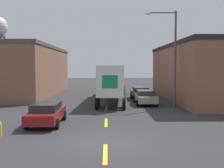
# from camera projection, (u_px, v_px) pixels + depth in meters

# --- Properties ---
(ground_plane) EXTENTS (160.00, 160.00, 0.00)m
(ground_plane) POSITION_uv_depth(u_px,v_px,m) (106.00, 142.00, 14.26)
(ground_plane) COLOR #333335
(road_centerline) EXTENTS (0.20, 16.65, 0.01)m
(road_centerline) POSITION_uv_depth(u_px,v_px,m) (106.00, 122.00, 19.26)
(road_centerline) COLOR yellow
(road_centerline) RESTS_ON ground_plane
(warehouse_left) EXTENTS (13.26, 22.72, 6.58)m
(warehouse_left) POSITION_uv_depth(u_px,v_px,m) (9.00, 70.00, 39.00)
(warehouse_left) COLOR brown
(warehouse_left) RESTS_ON ground_plane
(warehouse_right) EXTENTS (11.32, 20.82, 6.42)m
(warehouse_right) POSITION_uv_depth(u_px,v_px,m) (215.00, 72.00, 32.79)
(warehouse_right) COLOR brown
(warehouse_right) RESTS_ON ground_plane
(semi_truck) EXTENTS (3.56, 16.45, 3.94)m
(semi_truck) POSITION_uv_depth(u_px,v_px,m) (113.00, 79.00, 31.95)
(semi_truck) COLOR black
(semi_truck) RESTS_ON ground_plane
(parked_car_left_near) EXTENTS (2.10, 4.79, 1.45)m
(parked_car_left_near) POSITION_uv_depth(u_px,v_px,m) (47.00, 113.00, 18.59)
(parked_car_left_near) COLOR maroon
(parked_car_left_near) RESTS_ON ground_plane
(parked_car_right_far) EXTENTS (2.10, 4.79, 1.45)m
(parked_car_right_far) POSITION_uv_depth(u_px,v_px,m) (140.00, 93.00, 32.66)
(parked_car_right_far) COLOR #2D5B38
(parked_car_right_far) RESTS_ON ground_plane
(parked_car_right_mid) EXTENTS (2.10, 4.79, 1.45)m
(parked_car_right_mid) POSITION_uv_depth(u_px,v_px,m) (145.00, 97.00, 28.43)
(parked_car_right_mid) COLOR tan
(parked_car_right_mid) RESTS_ON ground_plane
(street_lamp) EXTENTS (2.93, 0.32, 8.94)m
(street_lamp) POSITION_uv_depth(u_px,v_px,m) (172.00, 52.00, 26.01)
(street_lamp) COLOR #4C4C51
(street_lamp) RESTS_ON ground_plane
(fire_hydrant) EXTENTS (0.22, 0.22, 0.81)m
(fire_hydrant) POSITION_uv_depth(u_px,v_px,m) (0.00, 129.00, 15.41)
(fire_hydrant) COLOR gold
(fire_hydrant) RESTS_ON ground_plane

